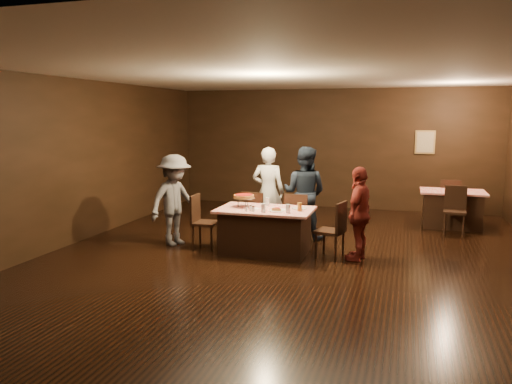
{
  "coord_description": "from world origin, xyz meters",
  "views": [
    {
      "loc": [
        1.81,
        -7.67,
        2.32
      ],
      "look_at": [
        -0.71,
        0.61,
        1.0
      ],
      "focal_mm": 35.0,
      "sensor_mm": 36.0,
      "label": 1
    }
  ],
  "objects_px": {
    "glass_amber": "(300,207)",
    "diner_navy_hoodie": "(304,193)",
    "chair_far_right": "(298,219)",
    "chair_end_right": "(330,230)",
    "main_table": "(265,231)",
    "glass_front_right": "(288,209)",
    "diner_white_jacket": "(268,191)",
    "glass_front_left": "(263,208)",
    "chair_end_left": "(205,222)",
    "diner_grey_knit": "(175,200)",
    "chair_far_left": "(256,216)",
    "chair_back_far": "(450,200)",
    "glass_back": "(267,202)",
    "plate_empty": "(299,208)",
    "chair_back_near": "(455,211)",
    "diner_red_shirt": "(359,214)",
    "back_table": "(452,209)",
    "pizza_stand": "(244,197)"
  },
  "relations": [
    {
      "from": "back_table",
      "to": "glass_front_left",
      "type": "height_order",
      "value": "glass_front_left"
    },
    {
      "from": "chair_back_far",
      "to": "glass_back",
      "type": "height_order",
      "value": "chair_back_far"
    },
    {
      "from": "diner_red_shirt",
      "to": "plate_empty",
      "type": "height_order",
      "value": "diner_red_shirt"
    },
    {
      "from": "chair_end_right",
      "to": "pizza_stand",
      "type": "relative_size",
      "value": 2.5
    },
    {
      "from": "chair_back_near",
      "to": "diner_navy_hoodie",
      "type": "bearing_deg",
      "value": -152.38
    },
    {
      "from": "diner_white_jacket",
      "to": "diner_grey_knit",
      "type": "distance_m",
      "value": 1.86
    },
    {
      "from": "chair_far_left",
      "to": "glass_front_left",
      "type": "relative_size",
      "value": 6.79
    },
    {
      "from": "diner_grey_knit",
      "to": "diner_navy_hoodie",
      "type": "bearing_deg",
      "value": -37.82
    },
    {
      "from": "glass_front_right",
      "to": "glass_front_left",
      "type": "bearing_deg",
      "value": -172.87
    },
    {
      "from": "diner_red_shirt",
      "to": "glass_front_left",
      "type": "relative_size",
      "value": 10.9
    },
    {
      "from": "chair_end_right",
      "to": "glass_front_right",
      "type": "relative_size",
      "value": 6.79
    },
    {
      "from": "chair_back_near",
      "to": "diner_navy_hoodie",
      "type": "relative_size",
      "value": 0.54
    },
    {
      "from": "back_table",
      "to": "diner_grey_knit",
      "type": "xyz_separation_m",
      "value": [
        -4.93,
        -3.03,
        0.44
      ]
    },
    {
      "from": "pizza_stand",
      "to": "glass_back",
      "type": "xyz_separation_m",
      "value": [
        0.35,
        0.25,
        -0.11
      ]
    },
    {
      "from": "chair_far_left",
      "to": "chair_far_right",
      "type": "height_order",
      "value": "same"
    },
    {
      "from": "main_table",
      "to": "chair_end_left",
      "type": "bearing_deg",
      "value": 180.0
    },
    {
      "from": "diner_navy_hoodie",
      "to": "glass_front_left",
      "type": "height_order",
      "value": "diner_navy_hoodie"
    },
    {
      "from": "chair_end_right",
      "to": "diner_white_jacket",
      "type": "distance_m",
      "value": 1.93
    },
    {
      "from": "chair_end_left",
      "to": "glass_amber",
      "type": "xyz_separation_m",
      "value": [
        1.7,
        -0.05,
        0.37
      ]
    },
    {
      "from": "diner_navy_hoodie",
      "to": "glass_front_left",
      "type": "relative_size",
      "value": 12.55
    },
    {
      "from": "diner_white_jacket",
      "to": "glass_front_left",
      "type": "relative_size",
      "value": 12.4
    },
    {
      "from": "chair_far_left",
      "to": "glass_front_right",
      "type": "relative_size",
      "value": 6.79
    },
    {
      "from": "chair_end_left",
      "to": "glass_front_right",
      "type": "distance_m",
      "value": 1.61
    },
    {
      "from": "glass_amber",
      "to": "chair_end_right",
      "type": "bearing_deg",
      "value": 5.71
    },
    {
      "from": "chair_far_left",
      "to": "pizza_stand",
      "type": "xyz_separation_m",
      "value": [
        0.0,
        -0.7,
        0.48
      ]
    },
    {
      "from": "chair_far_right",
      "to": "glass_amber",
      "type": "bearing_deg",
      "value": 103.38
    },
    {
      "from": "diner_white_jacket",
      "to": "glass_back",
      "type": "xyz_separation_m",
      "value": [
        0.25,
        -0.96,
        -0.03
      ]
    },
    {
      "from": "chair_back_near",
      "to": "diner_grey_knit",
      "type": "relative_size",
      "value": 0.58
    },
    {
      "from": "main_table",
      "to": "glass_front_right",
      "type": "relative_size",
      "value": 11.43
    },
    {
      "from": "chair_end_right",
      "to": "glass_amber",
      "type": "xyz_separation_m",
      "value": [
        -0.5,
        -0.05,
        0.37
      ]
    },
    {
      "from": "chair_end_left",
      "to": "diner_white_jacket",
      "type": "relative_size",
      "value": 0.55
    },
    {
      "from": "back_table",
      "to": "diner_red_shirt",
      "type": "relative_size",
      "value": 0.85
    },
    {
      "from": "diner_navy_hoodie",
      "to": "glass_amber",
      "type": "relative_size",
      "value": 12.55
    },
    {
      "from": "chair_far_right",
      "to": "chair_end_right",
      "type": "xyz_separation_m",
      "value": [
        0.7,
        -0.75,
        0.0
      ]
    },
    {
      "from": "chair_back_far",
      "to": "diner_navy_hoodie",
      "type": "bearing_deg",
      "value": 45.18
    },
    {
      "from": "glass_amber",
      "to": "diner_navy_hoodie",
      "type": "bearing_deg",
      "value": 98.04
    },
    {
      "from": "chair_end_right",
      "to": "glass_front_left",
      "type": "height_order",
      "value": "chair_end_right"
    },
    {
      "from": "chair_end_left",
      "to": "pizza_stand",
      "type": "height_order",
      "value": "pizza_stand"
    },
    {
      "from": "back_table",
      "to": "diner_red_shirt",
      "type": "distance_m",
      "value": 3.49
    },
    {
      "from": "diner_red_shirt",
      "to": "glass_back",
      "type": "relative_size",
      "value": 10.9
    },
    {
      "from": "back_table",
      "to": "chair_back_near",
      "type": "relative_size",
      "value": 1.37
    },
    {
      "from": "chair_far_left",
      "to": "pizza_stand",
      "type": "relative_size",
      "value": 2.5
    },
    {
      "from": "diner_navy_hoodie",
      "to": "diner_grey_knit",
      "type": "height_order",
      "value": "diner_navy_hoodie"
    },
    {
      "from": "main_table",
      "to": "chair_back_near",
      "type": "distance_m",
      "value": 4.01
    },
    {
      "from": "chair_end_right",
      "to": "glass_back",
      "type": "distance_m",
      "value": 1.24
    },
    {
      "from": "chair_end_right",
      "to": "diner_navy_hoodie",
      "type": "bearing_deg",
      "value": -137.37
    },
    {
      "from": "chair_far_left",
      "to": "chair_end_right",
      "type": "xyz_separation_m",
      "value": [
        1.5,
        -0.75,
        0.0
      ]
    },
    {
      "from": "diner_white_jacket",
      "to": "main_table",
      "type": "bearing_deg",
      "value": 101.28
    },
    {
      "from": "glass_amber",
      "to": "main_table",
      "type": "bearing_deg",
      "value": 175.24
    },
    {
      "from": "chair_far_left",
      "to": "plate_empty",
      "type": "xyz_separation_m",
      "value": [
        0.95,
        -0.6,
        0.3
      ]
    }
  ]
}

